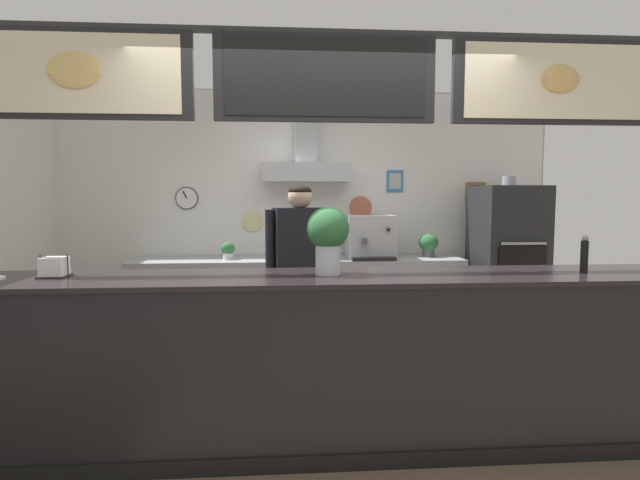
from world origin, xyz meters
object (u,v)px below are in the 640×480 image
object	(u,v)px
espresso_machine	(370,237)
basil_vase	(327,236)
napkin_holder	(54,268)
shop_worker	(300,274)
potted_rosemary	(305,245)
pepper_grinder	(584,254)
potted_thyme	(228,250)
potted_sage	(428,244)
pizza_oven	(506,264)

from	to	relation	value
espresso_machine	basil_vase	bearing A→B (deg)	-106.38
espresso_machine	napkin_holder	world-z (taller)	espresso_machine
shop_worker	potted_rosemary	world-z (taller)	shop_worker
shop_worker	pepper_grinder	bearing A→B (deg)	131.65
potted_thyme	basil_vase	distance (m)	2.47
espresso_machine	potted_sage	xyz separation A→B (m)	(0.67, 0.06, -0.09)
potted_thyme	pepper_grinder	world-z (taller)	pepper_grinder
pizza_oven	potted_thyme	xyz separation A→B (m)	(-2.98, 0.20, 0.16)
potted_thyme	potted_rosemary	size ratio (longest dim) A/B	0.76
shop_worker	napkin_holder	size ratio (longest dim) A/B	10.01
potted_rosemary	basil_vase	bearing A→B (deg)	-89.16
potted_sage	pizza_oven	bearing A→B (deg)	-18.54
pizza_oven	potted_rosemary	distance (m)	2.18
potted_sage	potted_rosemary	bearing A→B (deg)	-179.47
pepper_grinder	potted_thyme	bearing A→B (deg)	136.95
napkin_holder	pepper_grinder	distance (m)	3.32
pizza_oven	pepper_grinder	bearing A→B (deg)	-102.40
shop_worker	potted_thyme	world-z (taller)	shop_worker
potted_sage	shop_worker	bearing A→B (deg)	-141.71
shop_worker	basil_vase	size ratio (longest dim) A/B	3.96
potted_thyme	shop_worker	bearing A→B (deg)	-56.35
espresso_machine	potted_rosemary	world-z (taller)	espresso_machine
napkin_holder	potted_thyme	bearing A→B (deg)	70.47
napkin_holder	pepper_grinder	xyz separation A→B (m)	(3.31, -0.08, 0.06)
shop_worker	napkin_holder	bearing A→B (deg)	23.79
potted_thyme	potted_sage	size ratio (longest dim) A/B	0.73
napkin_holder	shop_worker	bearing A→B (deg)	37.15
pepper_grinder	basil_vase	world-z (taller)	basil_vase
potted_thyme	napkin_holder	distance (m)	2.41
napkin_holder	basil_vase	size ratio (longest dim) A/B	0.40
pizza_oven	napkin_holder	distance (m)	4.32
potted_thyme	basil_vase	xyz separation A→B (m)	(0.86, -2.29, 0.32)
pizza_oven	potted_sage	distance (m)	0.85
espresso_machine	pepper_grinder	bearing A→B (deg)	-67.44
potted_rosemary	shop_worker	bearing A→B (deg)	-94.65
napkin_holder	potted_sage	bearing A→B (deg)	37.71
shop_worker	potted_sage	size ratio (longest dim) A/B	6.57
pizza_oven	potted_sage	size ratio (longest dim) A/B	6.99
pepper_grinder	basil_vase	xyz separation A→B (m)	(-1.65, 0.05, 0.12)
basil_vase	potted_sage	bearing A→B (deg)	60.30
potted_thyme	potted_rosemary	bearing A→B (deg)	3.05
shop_worker	potted_sage	xyz separation A→B (m)	(1.47, 1.16, 0.14)
shop_worker	basil_vase	distance (m)	1.27
potted_thyme	pepper_grinder	distance (m)	3.44
espresso_machine	potted_thyme	world-z (taller)	espresso_machine
pepper_grinder	potted_rosemary	bearing A→B (deg)	125.17
potted_sage	potted_thyme	bearing A→B (deg)	-178.52
pizza_oven	pepper_grinder	distance (m)	2.22
potted_sage	napkin_holder	xyz separation A→B (m)	(-3.00, -2.32, 0.10)
potted_thyme	potted_sage	bearing A→B (deg)	1.48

